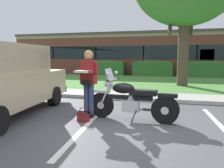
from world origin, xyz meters
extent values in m
plane|color=#4C4C51|center=(0.00, 0.00, 0.00)|extent=(140.00, 140.00, 0.00)
cube|color=#B7B2A8|center=(0.00, 3.20, 0.06)|extent=(60.00, 0.20, 0.12)
cube|color=#B7B2A8|center=(0.00, 4.05, 0.04)|extent=(60.00, 1.50, 0.08)
cube|color=#518E3D|center=(0.00, 9.10, 0.03)|extent=(60.00, 8.60, 0.06)
cube|color=silver|center=(-1.01, 0.20, 0.00)|extent=(0.57, 4.39, 0.01)
cylinder|color=black|center=(-0.88, 0.70, 0.32)|extent=(0.65, 0.15, 0.64)
cylinder|color=silver|center=(-0.88, 0.70, 0.32)|extent=(0.19, 0.13, 0.18)
cylinder|color=black|center=(0.71, 0.57, 0.32)|extent=(0.65, 0.23, 0.64)
cylinder|color=silver|center=(0.71, 0.57, 0.32)|extent=(0.19, 0.21, 0.18)
cube|color=silver|center=(-0.88, 0.70, 0.67)|extent=(0.45, 0.17, 0.06)
cube|color=black|center=(0.76, 0.57, 0.66)|extent=(0.45, 0.23, 0.08)
cylinder|color=silver|center=(-0.75, 0.61, 0.60)|extent=(0.31, 0.07, 0.58)
cylinder|color=silver|center=(-0.74, 0.77, 0.60)|extent=(0.31, 0.07, 0.58)
sphere|color=silver|center=(-0.71, 0.68, 0.86)|extent=(0.17, 0.17, 0.17)
cylinder|color=silver|center=(-0.57, 0.67, 0.98)|extent=(0.09, 0.72, 0.03)
cylinder|color=black|center=(-0.60, 0.31, 0.98)|extent=(0.05, 0.10, 0.04)
cylinder|color=black|center=(-0.54, 1.03, 0.98)|extent=(0.05, 0.10, 0.04)
sphere|color=silver|center=(-0.61, 0.37, 1.14)|extent=(0.08, 0.08, 0.08)
sphere|color=silver|center=(-0.57, 0.97, 1.14)|extent=(0.08, 0.08, 0.08)
cube|color=#B2BCC6|center=(-0.65, 0.68, 1.08)|extent=(0.17, 0.37, 0.35)
cube|color=black|center=(-0.13, 0.64, 0.56)|extent=(1.10, 0.19, 0.10)
ellipsoid|color=black|center=(-0.30, 0.65, 0.78)|extent=(0.58, 0.36, 0.26)
cube|color=black|center=(0.19, 0.61, 0.70)|extent=(0.66, 0.33, 0.12)
cube|color=silver|center=(-0.10, 0.64, 0.36)|extent=(0.42, 0.27, 0.28)
cylinder|color=silver|center=(-0.14, 0.64, 0.52)|extent=(0.18, 0.13, 0.21)
cylinder|color=silver|center=(-0.07, 0.63, 0.52)|extent=(0.18, 0.13, 0.21)
cylinder|color=silver|center=(0.28, 0.75, 0.26)|extent=(0.60, 0.13, 0.08)
cylinder|color=silver|center=(0.48, 0.73, 0.26)|extent=(0.60, 0.13, 0.08)
cylinder|color=black|center=(0.00, 0.47, 0.15)|extent=(0.13, 0.11, 0.30)
cube|color=black|center=(-1.13, 0.61, 0.05)|extent=(0.13, 0.25, 0.10)
cube|color=black|center=(-1.27, 0.62, 0.05)|extent=(0.13, 0.25, 0.10)
cylinder|color=navy|center=(-1.13, 0.63, 0.43)|extent=(0.14, 0.14, 0.86)
cylinder|color=navy|center=(-1.27, 0.64, 0.43)|extent=(0.14, 0.14, 0.86)
cube|color=maroon|center=(-1.20, 0.63, 1.15)|extent=(0.40, 0.25, 0.58)
cube|color=maroon|center=(-1.20, 0.63, 1.42)|extent=(0.32, 0.23, 0.06)
sphere|color=#A87A5B|center=(-1.20, 0.63, 1.56)|extent=(0.21, 0.21, 0.21)
sphere|color=olive|center=(-1.20, 0.65, 1.59)|extent=(0.23, 0.23, 0.23)
cube|color=black|center=(-1.21, 0.50, 0.90)|extent=(0.23, 0.12, 0.12)
cylinder|color=maroon|center=(-1.05, 0.46, 1.17)|extent=(0.12, 0.35, 0.09)
cylinder|color=maroon|center=(-1.37, 0.49, 1.17)|extent=(0.12, 0.35, 0.09)
cylinder|color=maroon|center=(-0.98, 0.59, 1.25)|extent=(0.10, 0.10, 0.28)
cylinder|color=maroon|center=(-1.42, 0.63, 1.25)|extent=(0.10, 0.10, 0.28)
cube|color=beige|center=(-1.23, 0.34, 1.19)|extent=(0.35, 0.35, 0.05)
cube|color=maroon|center=(-1.17, 0.19, 0.12)|extent=(0.28, 0.12, 0.24)
cube|color=maroon|center=(-1.17, 0.18, 0.22)|extent=(0.28, 0.13, 0.04)
torus|color=maroon|center=(-1.17, 0.19, 0.26)|extent=(0.20, 0.02, 0.20)
cube|color=black|center=(-2.64, 0.09, 1.48)|extent=(0.38, 2.71, 0.55)
cube|color=black|center=(-3.63, 1.20, 1.44)|extent=(1.58, 0.43, 0.51)
cube|color=black|center=(-3.79, 2.50, 0.40)|extent=(1.90, 0.34, 0.20)
cylinder|color=black|center=(-4.56, 1.46, 0.30)|extent=(0.31, 0.63, 0.60)
cylinder|color=black|center=(-2.79, 1.69, 0.30)|extent=(0.31, 0.63, 0.60)
cylinder|color=#4C3D2D|center=(1.18, 7.64, 1.66)|extent=(0.55, 0.55, 3.31)
cylinder|color=#4C3D2D|center=(1.53, 7.64, 3.23)|extent=(0.19, 0.86, 1.26)
cylinder|color=#4C3D2D|center=(0.51, 7.64, 3.25)|extent=(0.19, 1.46, 1.34)
cube|color=#336B2D|center=(-4.87, 13.34, 0.55)|extent=(3.36, 0.90, 1.10)
ellipsoid|color=#336B2D|center=(-4.87, 13.34, 1.10)|extent=(3.19, 0.84, 0.28)
cube|color=#336B2D|center=(-0.94, 13.34, 0.55)|extent=(3.04, 0.90, 1.10)
ellipsoid|color=#336B2D|center=(-0.94, 13.34, 1.10)|extent=(2.88, 0.84, 0.28)
cube|color=#336B2D|center=(2.99, 13.34, 0.55)|extent=(2.92, 0.90, 1.10)
ellipsoid|color=#336B2D|center=(2.99, 13.34, 1.10)|extent=(2.77, 0.84, 0.28)
cube|color=brown|center=(-1.76, 19.73, 1.70)|extent=(23.84, 11.56, 3.40)
cube|color=#998466|center=(-1.76, 13.99, 3.28)|extent=(23.84, 0.10, 0.24)
cube|color=#4C4742|center=(-1.76, 19.73, 3.50)|extent=(24.08, 11.67, 0.20)
cube|color=#1E282D|center=(-1.76, 13.98, 1.87)|extent=(20.26, 0.06, 1.10)
cube|color=brown|center=(-9.87, 13.97, 1.87)|extent=(0.08, 0.04, 1.20)
cube|color=brown|center=(-5.81, 13.97, 1.87)|extent=(0.08, 0.04, 1.20)
cube|color=brown|center=(-1.76, 13.97, 1.87)|extent=(0.08, 0.04, 1.20)
cube|color=brown|center=(2.29, 13.97, 1.87)|extent=(0.08, 0.04, 1.20)
cube|color=#473323|center=(3.01, 13.99, 1.05)|extent=(1.00, 0.08, 2.10)
camera|label=1|loc=(0.97, -4.83, 1.54)|focal=37.36mm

